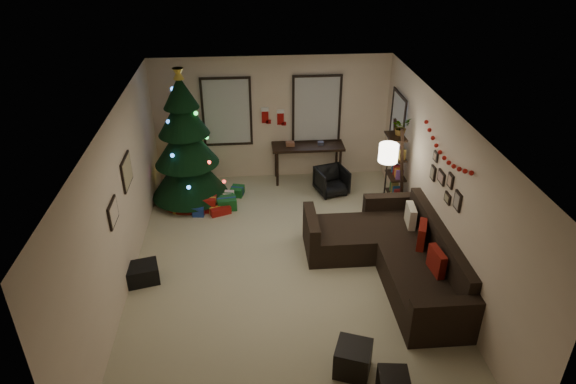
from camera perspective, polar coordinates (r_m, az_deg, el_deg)
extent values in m
plane|color=#B8AF8B|center=(8.63, -0.33, -8.66)|extent=(7.00, 7.00, 0.00)
plane|color=white|center=(7.31, -0.39, 8.38)|extent=(7.00, 7.00, 0.00)
plane|color=beige|center=(11.06, -1.79, 8.14)|extent=(5.00, 0.00, 5.00)
plane|color=beige|center=(5.16, 2.87, -20.41)|extent=(5.00, 0.00, 5.00)
plane|color=beige|center=(8.11, -18.26, -1.54)|extent=(0.00, 7.00, 7.00)
plane|color=beige|center=(8.43, 16.84, -0.11)|extent=(0.00, 7.00, 7.00)
cube|color=#728CB2|center=(10.96, -6.82, 8.86)|extent=(0.94, 0.02, 1.35)
cube|color=beige|center=(10.96, -6.82, 8.86)|extent=(0.94, 0.03, 1.35)
cube|color=#728CB2|center=(11.05, 3.20, 9.19)|extent=(0.94, 0.02, 1.35)
cube|color=beige|center=(11.05, 3.20, 9.19)|extent=(0.94, 0.03, 1.35)
cube|color=#728CB2|center=(10.54, 12.14, 7.30)|extent=(0.05, 0.27, 1.17)
cube|color=beige|center=(10.54, 12.14, 7.30)|extent=(0.05, 0.45, 1.17)
cylinder|color=black|center=(10.72, -10.79, -0.06)|extent=(0.11, 0.11, 0.34)
cone|color=black|center=(10.49, -11.04, 2.37)|extent=(1.53, 1.53, 1.07)
cone|color=black|center=(10.23, -11.36, 5.48)|extent=(1.26, 1.26, 0.90)
cone|color=black|center=(10.03, -11.67, 8.43)|extent=(0.99, 0.99, 0.79)
cone|color=black|center=(9.88, -11.93, 10.87)|extent=(0.68, 0.68, 0.62)
cylinder|color=maroon|center=(10.79, -10.72, -0.74)|extent=(1.24, 1.24, 0.05)
cube|color=silver|center=(10.54, -7.04, -0.63)|extent=(0.35, 0.28, 0.22)
cube|color=maroon|center=(10.28, -8.77, -1.32)|extent=(0.28, 0.25, 0.30)
cube|color=#14591E|center=(10.80, -5.67, 0.11)|extent=(0.25, 0.30, 0.18)
cube|color=gold|center=(10.40, -12.04, -1.43)|extent=(0.30, 0.22, 0.25)
cube|color=navy|center=(10.19, -9.91, -2.03)|extent=(0.22, 0.22, 0.20)
cube|color=silver|center=(10.79, -12.33, -0.18)|extent=(0.26, 0.26, 0.28)
cube|color=maroon|center=(10.21, -7.65, -1.93)|extent=(0.40, 0.30, 0.15)
cube|color=#14591E|center=(10.32, -6.83, -1.24)|extent=(0.38, 0.30, 0.24)
cube|color=gold|center=(10.47, -7.97, -0.89)|extent=(0.30, 0.29, 0.22)
cube|color=black|center=(8.57, 13.65, -7.97)|extent=(1.00, 2.68, 0.47)
cube|color=black|center=(8.44, 16.62, -5.21)|extent=(0.20, 2.68, 0.46)
cube|color=black|center=(7.46, 17.03, -13.67)|extent=(1.00, 0.20, 0.74)
cube|color=black|center=(9.64, 11.28, -2.26)|extent=(1.00, 0.20, 0.74)
cube|color=black|center=(9.00, 6.16, -5.27)|extent=(0.95, 1.00, 0.47)
cube|color=black|center=(8.84, 2.60, -4.75)|extent=(0.18, 1.00, 0.74)
cube|color=maroon|center=(8.04, 16.19, -7.53)|extent=(0.15, 0.43, 0.42)
cube|color=maroon|center=(8.59, 14.64, -4.74)|extent=(0.27, 0.45, 0.44)
cube|color=beige|center=(9.08, 13.47, -2.69)|extent=(0.16, 0.43, 0.42)
cube|color=black|center=(6.96, 7.25, -17.95)|extent=(0.57, 0.57, 0.42)
cube|color=black|center=(11.07, 2.23, 5.09)|extent=(1.54, 0.55, 0.06)
cylinder|color=black|center=(10.99, -1.19, 2.52)|extent=(0.06, 0.06, 0.77)
cylinder|color=black|center=(11.38, -1.34, 3.50)|extent=(0.06, 0.06, 0.77)
cylinder|color=black|center=(11.14, 5.80, 2.76)|extent=(0.06, 0.06, 0.77)
cylinder|color=black|center=(11.53, 5.42, 3.72)|extent=(0.06, 0.06, 0.77)
imported|color=black|center=(10.77, 4.88, 1.24)|extent=(0.68, 0.65, 0.57)
cube|color=black|center=(9.83, 12.55, 1.94)|extent=(0.05, 0.05, 1.84)
cube|color=black|center=(10.25, 11.81, 3.19)|extent=(0.05, 0.05, 1.84)
cube|color=black|center=(10.29, 11.69, -0.24)|extent=(0.30, 0.51, 0.03)
cube|color=black|center=(10.10, 11.92, 1.79)|extent=(0.30, 0.51, 0.03)
cube|color=black|center=(9.92, 12.16, 3.90)|extent=(0.30, 0.51, 0.03)
cube|color=black|center=(9.76, 12.40, 6.08)|extent=(0.30, 0.51, 0.03)
imported|color=#4C4C4C|center=(9.75, 12.48, 7.37)|extent=(0.54, 0.51, 0.47)
cylinder|color=black|center=(9.98, 10.33, -3.37)|extent=(0.29, 0.29, 0.03)
cylinder|color=black|center=(9.63, 10.69, 0.18)|extent=(0.03, 0.03, 1.38)
cylinder|color=white|center=(9.29, 11.11, 4.29)|extent=(0.35, 0.35, 0.33)
cube|color=black|center=(8.56, -17.53, 2.17)|extent=(0.04, 0.60, 0.50)
cube|color=tan|center=(8.56, -17.53, 2.17)|extent=(0.01, 0.54, 0.45)
cube|color=black|center=(7.68, -18.91, -2.19)|extent=(0.04, 0.45, 0.35)
cube|color=beige|center=(7.68, -18.91, -2.19)|extent=(0.01, 0.41, 0.31)
cube|color=black|center=(7.85, 18.36, -0.95)|extent=(0.03, 0.22, 0.28)
cube|color=black|center=(8.06, 17.64, 1.20)|extent=(0.03, 0.18, 0.22)
cube|color=black|center=(8.20, 17.34, -0.66)|extent=(0.03, 0.20, 0.16)
cube|color=black|center=(8.40, 16.70, 1.58)|extent=(0.03, 0.26, 0.20)
cube|color=black|center=(8.73, 15.85, 2.05)|extent=(0.03, 0.18, 0.24)
cube|color=black|center=(8.61, 16.12, 3.83)|extent=(0.03, 0.16, 0.16)
cube|color=#990F0C|center=(11.00, -2.57, 8.44)|extent=(0.14, 0.04, 0.30)
cube|color=white|center=(10.94, -2.59, 9.18)|extent=(0.16, 0.05, 0.08)
cube|color=#990F0C|center=(11.04, -2.19, 7.82)|extent=(0.10, 0.04, 0.08)
cube|color=#990F0C|center=(11.06, -0.85, 8.25)|extent=(0.14, 0.04, 0.30)
cube|color=white|center=(11.01, -0.85, 8.98)|extent=(0.16, 0.05, 0.08)
cube|color=#990F0C|center=(11.11, -0.48, 7.63)|extent=(0.10, 0.04, 0.08)
cube|color=black|center=(8.64, -16.23, -8.73)|extent=(0.68, 0.53, 0.30)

